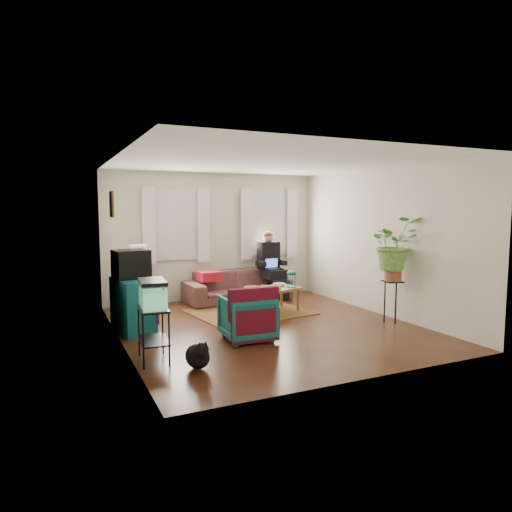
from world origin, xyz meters
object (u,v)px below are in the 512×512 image
aquarium_stand (153,335)px  coffee_table (271,301)px  plant_stand (392,302)px  armchair (247,315)px  sofa (238,281)px  dresser (133,305)px  side_table (139,294)px

aquarium_stand → coffee_table: bearing=40.2°
coffee_table → plant_stand: 2.11m
armchair → aquarium_stand: bearing=17.7°
sofa → armchair: size_ratio=3.02×
dresser → plant_stand: size_ratio=1.31×
plant_stand → side_table: bearing=144.7°
sofa → coffee_table: bearing=-85.9°
sofa → aquarium_stand: 3.79m
aquarium_stand → armchair: bearing=20.1°
plant_stand → coffee_table: bearing=136.0°
side_table → aquarium_stand: aquarium_stand is taller
dresser → coffee_table: dresser is taller
sofa → dresser: bearing=-151.2°
coffee_table → plant_stand: plant_stand is taller
coffee_table → side_table: bearing=137.4°
sofa → plant_stand: (1.66, -2.68, -0.07)m
side_table → plant_stand: plant_stand is taller
armchair → sofa: bearing=-106.9°
coffee_table → aquarium_stand: bearing=-159.9°
sofa → coffee_table: (0.15, -1.21, -0.20)m
dresser → armchair: size_ratio=1.28×
sofa → dresser: (-2.34, -1.45, -0.01)m
side_table → coffee_table: bearing=-27.7°
side_table → dresser: bearing=-104.0°
armchair → coffee_table: armchair is taller
sofa → armchair: sofa is taller
plant_stand → armchair: bearing=178.0°
aquarium_stand → plant_stand: (4.01, 0.29, 0.01)m
aquarium_stand → armchair: 1.48m
coffee_table → plant_stand: (1.51, -1.46, 0.12)m
sofa → side_table: size_ratio=3.34×
side_table → dresser: dresser is taller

